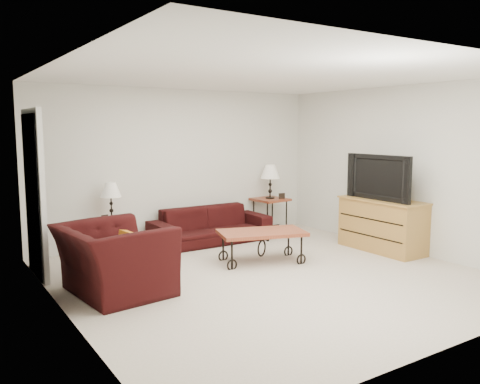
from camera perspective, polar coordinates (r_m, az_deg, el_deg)
name	(u,v)px	position (r m, az deg, el deg)	size (l,w,h in m)	color
ground	(270,276)	(6.37, 3.48, -9.64)	(5.00, 5.00, 0.00)	beige
wall_back	(181,165)	(8.26, -6.83, 3.07)	(5.00, 0.02, 2.50)	silver
wall_front	(453,204)	(4.39, 23.39, -1.27)	(5.00, 0.02, 2.50)	silver
wall_left	(62,192)	(5.06, -19.83, -0.03)	(0.02, 5.00, 2.50)	silver
wall_right	(404,169)	(7.87, 18.38, 2.53)	(0.02, 5.00, 2.50)	silver
ceiling	(272,75)	(6.12, 3.67, 13.33)	(5.00, 5.00, 0.00)	white
doorway	(33,196)	(6.70, -22.74, -0.43)	(0.08, 0.94, 2.04)	black
sofa	(211,225)	(8.10, -3.41, -3.85)	(1.97, 0.77, 0.58)	black
side_table_left	(112,236)	(7.63, -14.52, -4.93)	(0.49, 0.49, 0.53)	#964326
side_table_right	(270,215)	(8.96, 3.47, -2.66)	(0.56, 0.56, 0.61)	#964326
lamp_left	(111,200)	(7.54, -14.66, -0.95)	(0.30, 0.30, 0.53)	black
lamp_right	(270,182)	(8.87, 3.50, 1.21)	(0.34, 0.34, 0.61)	black
photo_frame_left	(105,218)	(7.39, -15.33, -2.89)	(0.11, 0.01, 0.09)	black
photo_frame_right	(282,196)	(8.88, 4.85, -0.45)	(0.12, 0.02, 0.10)	black
coffee_table	(262,247)	(6.95, 2.52, -6.30)	(1.18, 0.64, 0.44)	#964326
armchair	(114,259)	(5.79, -14.37, -7.55)	(1.21, 1.06, 0.79)	black
throw_pillow	(128,248)	(5.76, -12.83, -6.29)	(0.36, 0.09, 0.36)	#C06A18
tv_stand	(382,225)	(7.86, 16.09, -3.67)	(0.55, 1.32, 0.79)	#A67C3D
television	(383,177)	(7.74, 16.19, 1.67)	(1.18, 0.16, 0.68)	black
backpack	(272,227)	(8.46, 3.74, -4.05)	(0.29, 0.23, 0.38)	black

